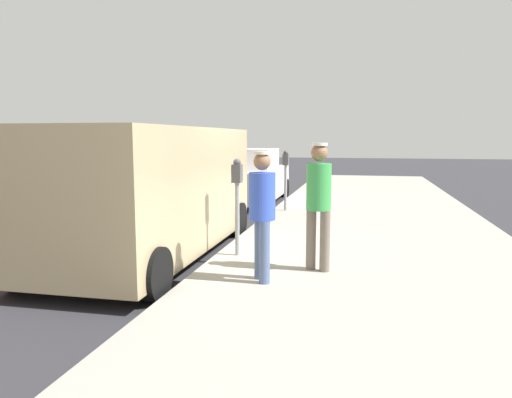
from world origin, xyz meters
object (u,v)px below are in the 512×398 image
Objects in this scene: parking_meter_far at (286,170)px; pedestrian_in_blue at (262,208)px; parked_van at (152,189)px; parked_sedan_ahead at (249,178)px; pedestrian_in_green at (319,198)px; parking_meter_near at (237,190)px.

parking_meter_far is 0.91× the size of pedestrian_in_blue.
parked_van is at bearing -107.74° from parking_meter_far.
parked_sedan_ahead is (-0.01, 7.02, -0.41)m from parked_van.
pedestrian_in_blue is at bearing -33.39° from parked_van.
parked_van reaches higher than parking_meter_far.
parked_van reaches higher than pedestrian_in_blue.
parking_meter_far is 5.60m from pedestrian_in_green.
parked_van is 7.03m from parked_sedan_ahead.
parking_meter_near is 4.84m from parking_meter_far.
pedestrian_in_blue reaches higher than parked_sedan_ahead.
parked_van is at bearing 146.61° from pedestrian_in_blue.
parking_meter_near is 0.91× the size of pedestrian_in_blue.
pedestrian_in_green is at bearing -24.49° from parking_meter_near.
parked_van is at bearing 165.04° from pedestrian_in_green.
pedestrian_in_blue reaches higher than parking_meter_far.
parked_van is at bearing 174.16° from parking_meter_near.
parking_meter_far is 2.81m from parked_sedan_ahead.
parking_meter_near reaches higher than parked_sedan_ahead.
parking_meter_far is 0.29× the size of parked_van.
parking_meter_far is at bearing 103.58° from pedestrian_in_green.
parking_meter_near is 0.86× the size of pedestrian_in_green.
pedestrian_in_green is at bearing -70.04° from parked_sedan_ahead.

